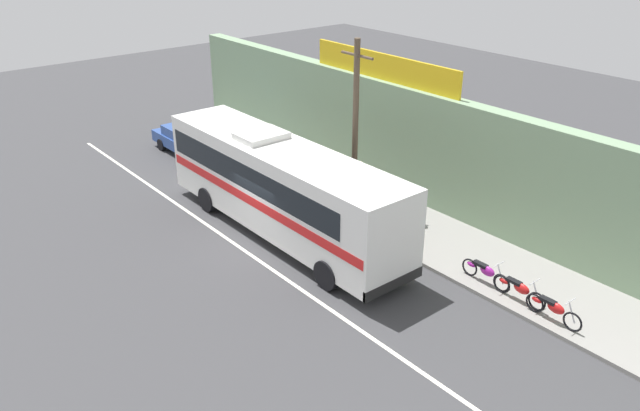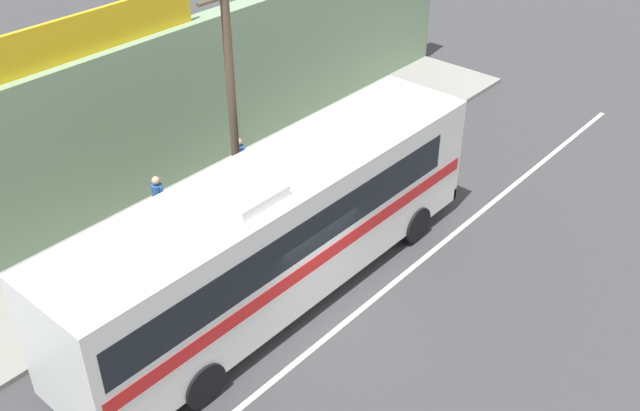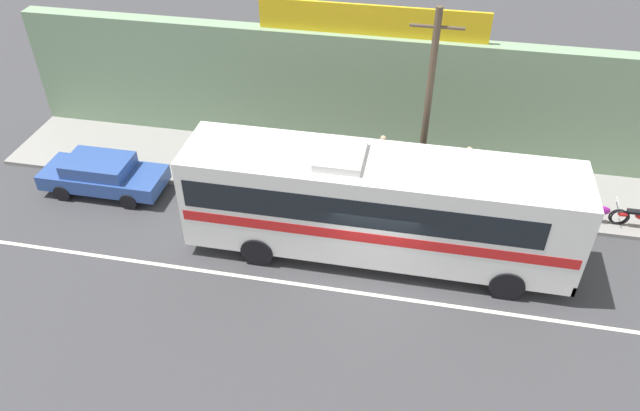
# 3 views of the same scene
# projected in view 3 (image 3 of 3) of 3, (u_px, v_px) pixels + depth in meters

# --- Properties ---
(ground_plane) EXTENTS (70.00, 70.00, 0.00)m
(ground_plane) POSITION_uv_depth(u_px,v_px,m) (372.00, 276.00, 19.02)
(ground_plane) COLOR #3A3A3D
(sidewalk_slab) EXTENTS (30.00, 3.60, 0.14)m
(sidewalk_slab) POSITION_uv_depth(u_px,v_px,m) (390.00, 180.00, 23.00)
(sidewalk_slab) COLOR gray
(sidewalk_slab) RESTS_ON ground_plane
(storefront_facade) EXTENTS (30.00, 0.70, 4.80)m
(storefront_facade) POSITION_uv_depth(u_px,v_px,m) (400.00, 98.00, 23.23)
(storefront_facade) COLOR gray
(storefront_facade) RESTS_ON ground_plane
(storefront_billboard) EXTENTS (8.28, 0.12, 1.10)m
(storefront_billboard) POSITION_uv_depth(u_px,v_px,m) (372.00, 20.00, 21.61)
(storefront_billboard) COLOR gold
(storefront_billboard) RESTS_ON storefront_facade
(road_center_stripe) EXTENTS (30.00, 0.14, 0.01)m
(road_center_stripe) POSITION_uv_depth(u_px,v_px,m) (369.00, 294.00, 18.40)
(road_center_stripe) COLOR silver
(road_center_stripe) RESTS_ON ground_plane
(intercity_bus) EXTENTS (11.99, 2.68, 3.78)m
(intercity_bus) POSITION_uv_depth(u_px,v_px,m) (375.00, 202.00, 18.62)
(intercity_bus) COLOR white
(intercity_bus) RESTS_ON ground_plane
(parked_car) EXTENTS (4.44, 1.83, 1.37)m
(parked_car) POSITION_uv_depth(u_px,v_px,m) (103.00, 174.00, 22.11)
(parked_car) COLOR #2D4C93
(parked_car) RESTS_ON ground_plane
(utility_pole) EXTENTS (1.60, 0.22, 7.15)m
(utility_pole) POSITION_uv_depth(u_px,v_px,m) (427.00, 113.00, 19.37)
(utility_pole) COLOR brown
(utility_pole) RESTS_ON sidewalk_slab
(motorcycle_red) EXTENTS (1.91, 0.56, 0.94)m
(motorcycle_red) POSITION_uv_depth(u_px,v_px,m) (640.00, 217.00, 20.44)
(motorcycle_red) COLOR black
(motorcycle_red) RESTS_ON sidewalk_slab
(motorcycle_green) EXTENTS (1.89, 0.56, 0.94)m
(motorcycle_green) POSITION_uv_depth(u_px,v_px,m) (598.00, 211.00, 20.68)
(motorcycle_green) COLOR black
(motorcycle_green) RESTS_ON sidewalk_slab
(pedestrian_far_right) EXTENTS (0.30, 0.48, 1.71)m
(pedestrian_far_right) POSITION_uv_depth(u_px,v_px,m) (382.00, 152.00, 22.53)
(pedestrian_far_right) COLOR brown
(pedestrian_far_right) RESTS_ON sidewalk_slab
(pedestrian_near_shop) EXTENTS (0.30, 0.48, 1.57)m
(pedestrian_near_shop) POSITION_uv_depth(u_px,v_px,m) (467.00, 163.00, 22.16)
(pedestrian_near_shop) COLOR navy
(pedestrian_near_shop) RESTS_ON sidewalk_slab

